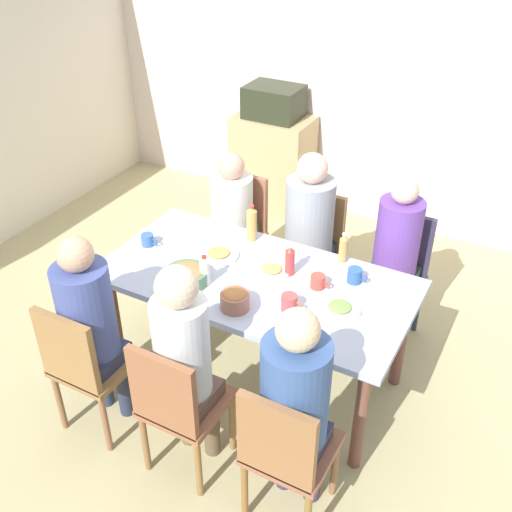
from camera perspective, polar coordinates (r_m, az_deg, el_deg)
ground_plane at (r=4.04m, az=-0.00°, el=-10.99°), size 6.55×6.55×0.00m
wall_back at (r=5.33m, az=12.81°, el=15.96°), size 5.70×0.12×2.60m
dining_table at (r=3.59m, az=-0.00°, el=-3.17°), size 1.83×0.92×0.77m
chair_0 at (r=4.55m, az=-1.72°, el=2.82°), size 0.40×0.40×0.90m
person_0 at (r=4.39m, az=-2.36°, el=4.23°), size 0.31×0.31×1.13m
chair_1 at (r=3.18m, az=-7.45°, el=-13.60°), size 0.40×0.40×0.90m
person_1 at (r=3.05m, az=-6.82°, el=-9.27°), size 0.30×0.30×1.30m
chair_2 at (r=2.97m, az=2.77°, el=-17.83°), size 0.40×0.40×0.90m
person_2 at (r=2.83m, az=3.73°, el=-13.36°), size 0.32×0.32×1.28m
chair_3 at (r=3.49m, az=-15.83°, el=-9.69°), size 0.40×0.40×0.90m
person_3 at (r=3.38m, az=-15.45°, el=-5.79°), size 0.30×0.30×1.27m
chair_4 at (r=4.16m, az=13.03°, el=-1.34°), size 0.40×0.40×0.90m
person_4 at (r=3.97m, az=13.02°, el=0.54°), size 0.30×0.30×1.23m
chair_5 at (r=4.32m, az=5.33°, el=0.84°), size 0.40×0.40×0.90m
person_5 at (r=4.12m, az=5.00°, el=3.16°), size 0.33×0.33×1.26m
plate_0 at (r=3.58m, az=1.47°, el=-1.37°), size 0.22×0.22×0.04m
plate_1 at (r=3.73m, az=-3.55°, el=0.17°), size 0.25×0.25×0.04m
plate_2 at (r=3.32m, az=7.89°, el=-4.90°), size 0.23×0.23×0.04m
bowl_0 at (r=3.28m, az=-2.01°, el=-4.11°), size 0.16×0.16×0.11m
bowl_1 at (r=3.49m, az=-6.57°, el=-1.81°), size 0.25×0.25×0.10m
cup_0 at (r=3.28m, az=3.18°, el=-4.41°), size 0.12×0.09×0.09m
cup_1 at (r=3.87m, az=-10.16°, el=1.50°), size 0.11×0.08×0.08m
cup_2 at (r=3.46m, az=5.88°, el=-2.41°), size 0.12×0.08×0.08m
cup_3 at (r=3.53m, az=9.32°, el=-1.83°), size 0.12×0.08×0.09m
bottle_0 at (r=3.45m, az=-4.85°, el=-1.40°), size 0.06×0.06×0.19m
bottle_1 at (r=3.83m, az=-0.42°, el=3.07°), size 0.07×0.07×0.25m
bottle_2 at (r=3.67m, az=8.24°, el=0.72°), size 0.05×0.05×0.20m
bottle_3 at (r=3.52m, az=3.21°, el=-0.44°), size 0.06×0.06×0.20m
side_cabinet at (r=5.69m, az=1.59°, el=8.70°), size 0.70×0.44×0.90m
microwave at (r=5.47m, az=1.69°, el=14.32°), size 0.48×0.36×0.28m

